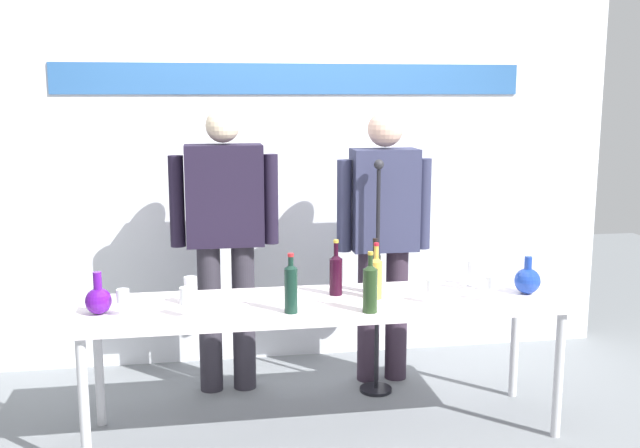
# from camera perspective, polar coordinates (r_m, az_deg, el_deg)

# --- Properties ---
(ground_plane) EXTENTS (10.00, 10.00, 0.00)m
(ground_plane) POSITION_cam_1_polar(r_m,az_deg,el_deg) (4.19, 0.35, -15.67)
(ground_plane) COLOR slate
(back_wall) EXTENTS (4.43, 0.11, 3.00)m
(back_wall) POSITION_cam_1_polar(r_m,az_deg,el_deg) (5.01, -2.08, 6.45)
(back_wall) COLOR white
(back_wall) RESTS_ON ground
(display_table) EXTENTS (2.55, 0.65, 0.74)m
(display_table) POSITION_cam_1_polar(r_m,az_deg,el_deg) (3.94, 0.36, -6.73)
(display_table) COLOR white
(display_table) RESTS_ON ground
(decanter_blue_left) EXTENTS (0.13, 0.13, 0.21)m
(decanter_blue_left) POSITION_cam_1_polar(r_m,az_deg,el_deg) (3.84, -16.78, -5.63)
(decanter_blue_left) COLOR #52108A
(decanter_blue_left) RESTS_ON display_table
(decanter_blue_right) EXTENTS (0.14, 0.14, 0.21)m
(decanter_blue_right) POSITION_cam_1_polar(r_m,az_deg,el_deg) (4.20, 15.76, -4.21)
(decanter_blue_right) COLOR #1A3A9C
(decanter_blue_right) RESTS_ON display_table
(presenter_left) EXTENTS (0.65, 0.22, 1.73)m
(presenter_left) POSITION_cam_1_polar(r_m,az_deg,el_deg) (4.47, -7.37, -0.48)
(presenter_left) COLOR #2E2A34
(presenter_left) RESTS_ON ground
(presenter_right) EXTENTS (0.60, 0.22, 1.71)m
(presenter_right) POSITION_cam_1_polar(r_m,az_deg,el_deg) (4.61, 4.96, -0.42)
(presenter_right) COLOR #322534
(presenter_right) RESTS_ON ground
(wine_bottle_0) EXTENTS (0.07, 0.07, 0.30)m
(wine_bottle_0) POSITION_cam_1_polar(r_m,az_deg,el_deg) (3.68, -2.27, -4.85)
(wine_bottle_0) COLOR #122D23
(wine_bottle_0) RESTS_ON display_table
(wine_bottle_1) EXTENTS (0.07, 0.07, 0.31)m
(wine_bottle_1) POSITION_cam_1_polar(r_m,az_deg,el_deg) (3.70, 3.90, -4.86)
(wine_bottle_1) COLOR #20361A
(wine_bottle_1) RESTS_ON display_table
(wine_bottle_2) EXTENTS (0.07, 0.07, 0.31)m
(wine_bottle_2) POSITION_cam_1_polar(r_m,az_deg,el_deg) (4.01, 1.24, -3.79)
(wine_bottle_2) COLOR black
(wine_bottle_2) RESTS_ON display_table
(wine_bottle_3) EXTENTS (0.07, 0.07, 0.30)m
(wine_bottle_3) POSITION_cam_1_polar(r_m,az_deg,el_deg) (3.94, 4.37, -4.03)
(wine_bottle_3) COLOR gold
(wine_bottle_3) RESTS_ON display_table
(wine_bottle_4) EXTENTS (0.07, 0.07, 0.31)m
(wine_bottle_4) POSITION_cam_1_polar(r_m,az_deg,el_deg) (4.05, 4.26, -3.62)
(wine_bottle_4) COLOR black
(wine_bottle_4) RESTS_ON display_table
(wine_glass_left_0) EXTENTS (0.07, 0.07, 0.15)m
(wine_glass_left_0) POSITION_cam_1_polar(r_m,az_deg,el_deg) (3.89, -9.99, -4.69)
(wine_glass_left_0) COLOR white
(wine_glass_left_0) RESTS_ON display_table
(wine_glass_left_1) EXTENTS (0.06, 0.06, 0.14)m
(wine_glass_left_1) POSITION_cam_1_polar(r_m,az_deg,el_deg) (3.76, -15.02, -5.47)
(wine_glass_left_1) COLOR white
(wine_glass_left_1) RESTS_ON display_table
(wine_glass_left_2) EXTENTS (0.07, 0.07, 0.15)m
(wine_glass_left_2) POSITION_cam_1_polar(r_m,az_deg,el_deg) (3.68, -10.33, -5.54)
(wine_glass_left_2) COLOR white
(wine_glass_left_2) RESTS_ON display_table
(wine_glass_right_0) EXTENTS (0.06, 0.06, 0.15)m
(wine_glass_right_0) POSITION_cam_1_polar(r_m,az_deg,el_deg) (4.30, 11.71, -3.30)
(wine_glass_right_0) COLOR white
(wine_glass_right_0) RESTS_ON display_table
(wine_glass_right_1) EXTENTS (0.06, 0.06, 0.15)m
(wine_glass_right_1) POSITION_cam_1_polar(r_m,az_deg,el_deg) (4.21, 12.92, -3.61)
(wine_glass_right_1) COLOR white
(wine_glass_right_1) RESTS_ON display_table
(wine_glass_right_2) EXTENTS (0.07, 0.07, 0.14)m
(wine_glass_right_2) POSITION_cam_1_polar(r_m,az_deg,el_deg) (3.98, 13.21, -4.44)
(wine_glass_right_2) COLOR white
(wine_glass_right_2) RESTS_ON display_table
(wine_glass_right_3) EXTENTS (0.06, 0.06, 0.13)m
(wine_glass_right_3) POSITION_cam_1_polar(r_m,az_deg,el_deg) (3.91, 8.60, -4.80)
(wine_glass_right_3) COLOR white
(wine_glass_right_3) RESTS_ON display_table
(wine_glass_right_4) EXTENTS (0.06, 0.06, 0.17)m
(wine_glass_right_4) POSITION_cam_1_polar(r_m,az_deg,el_deg) (4.18, 11.81, -3.46)
(wine_glass_right_4) COLOR white
(wine_glass_right_4) RESTS_ON display_table
(microphone_stand) EXTENTS (0.20, 0.20, 1.44)m
(microphone_stand) POSITION_cam_1_polar(r_m,az_deg,el_deg) (4.53, 4.42, -7.21)
(microphone_stand) COLOR black
(microphone_stand) RESTS_ON ground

